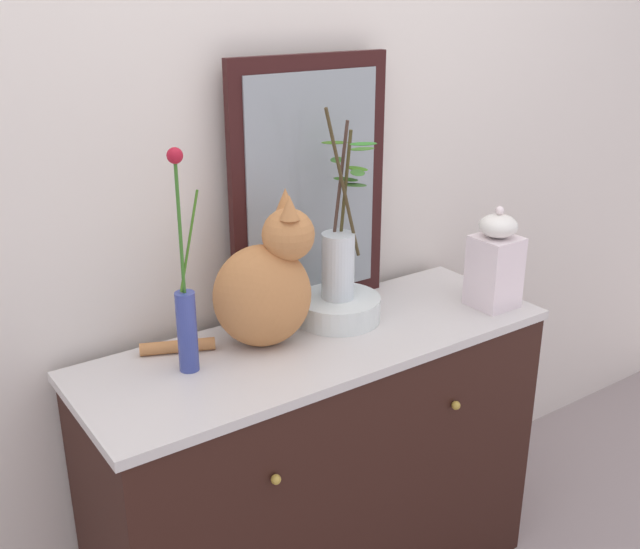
% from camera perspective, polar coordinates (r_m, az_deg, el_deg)
% --- Properties ---
extents(wall_back, '(4.40, 0.08, 2.60)m').
position_cam_1_polar(wall_back, '(2.05, -4.83, 10.03)').
color(wall_back, silver).
rests_on(wall_back, ground_plane).
extents(sideboard, '(1.28, 0.46, 0.83)m').
position_cam_1_polar(sideboard, '(2.17, 0.00, -14.82)').
color(sideboard, black).
rests_on(sideboard, ground_plane).
extents(mirror_leaning, '(0.49, 0.03, 0.70)m').
position_cam_1_polar(mirror_leaning, '(2.05, -0.74, 6.69)').
color(mirror_leaning, black).
rests_on(mirror_leaning, sideboard).
extents(cat_sitting, '(0.44, 0.26, 0.40)m').
position_cam_1_polar(cat_sitting, '(1.87, -4.14, -0.82)').
color(cat_sitting, '#BC7943').
rests_on(cat_sitting, sideboard).
extents(vase_slim_green, '(0.07, 0.05, 0.54)m').
position_cam_1_polar(vase_slim_green, '(1.77, -10.17, -2.85)').
color(vase_slim_green, '#364390').
rests_on(vase_slim_green, sideboard).
extents(bowl_porcelain, '(0.24, 0.24, 0.07)m').
position_cam_1_polar(bowl_porcelain, '(2.06, 1.35, -2.58)').
color(bowl_porcelain, white).
rests_on(bowl_porcelain, sideboard).
extents(vase_glass_clear, '(0.17, 0.22, 0.52)m').
position_cam_1_polar(vase_glass_clear, '(2.00, 1.47, 1.51)').
color(vase_glass_clear, silver).
rests_on(vase_glass_clear, bowl_porcelain).
extents(jar_lidded_porcelain, '(0.12, 0.12, 0.30)m').
position_cam_1_polar(jar_lidded_porcelain, '(2.17, 13.18, 0.90)').
color(jar_lidded_porcelain, white).
rests_on(jar_lidded_porcelain, sideboard).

